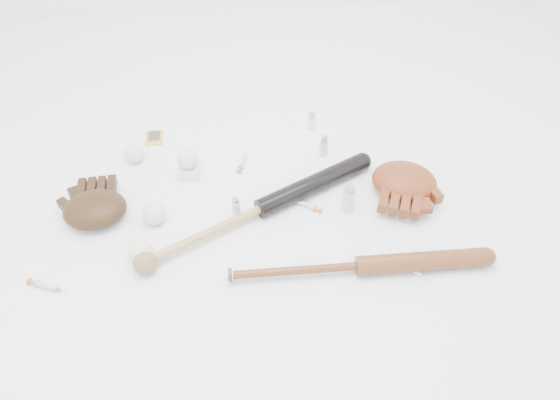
{
  "coord_description": "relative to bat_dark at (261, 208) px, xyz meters",
  "views": [
    {
      "loc": [
        -0.1,
        -1.27,
        1.35
      ],
      "look_at": [
        0.03,
        0.0,
        0.06
      ],
      "focal_mm": 35.0,
      "sensor_mm": 36.0,
      "label": 1
    }
  ],
  "objects": [
    {
      "name": "trading_card",
      "position": [
        -0.39,
        0.45,
        -0.03
      ],
      "size": [
        0.06,
        0.09,
        0.0
      ],
      "primitive_type": "cube",
      "rotation": [
        0.0,
        0.0,
        -0.0
      ],
      "color": "gold",
      "rests_on": "ground"
    },
    {
      "name": "syringe_2",
      "position": [
        -0.05,
        0.27,
        -0.03
      ],
      "size": [
        0.06,
        0.14,
        0.02
      ],
      "primitive_type": null,
      "rotation": [
        0.0,
        0.0,
        1.26
      ],
      "color": "#ADBCC6",
      "rests_on": "ground"
    },
    {
      "name": "vial_4",
      "position": [
        -0.08,
        0.01,
        0.0
      ],
      "size": [
        0.03,
        0.03,
        0.07
      ],
      "primitive_type": "cylinder",
      "color": "silver",
      "rests_on": "ground"
    },
    {
      "name": "baseball_aged",
      "position": [
        -0.37,
        -0.2,
        0.0
      ],
      "size": [
        0.07,
        0.07,
        0.07
      ],
      "primitive_type": "sphere",
      "color": "olive",
      "rests_on": "ground"
    },
    {
      "name": "baseball_left",
      "position": [
        -0.36,
        0.01,
        0.01
      ],
      "size": [
        0.08,
        0.08,
        0.08
      ],
      "primitive_type": "sphere",
      "color": "silver",
      "rests_on": "ground"
    },
    {
      "name": "vial_3",
      "position": [
        0.29,
        -0.0,
        0.02
      ],
      "size": [
        0.04,
        0.04,
        0.1
      ],
      "primitive_type": "cylinder",
      "color": "silver",
      "rests_on": "ground"
    },
    {
      "name": "pedestal",
      "position": [
        -0.25,
        0.23,
        -0.01
      ],
      "size": [
        0.08,
        0.08,
        0.04
      ],
      "primitive_type": "cube",
      "rotation": [
        0.0,
        0.0,
        -0.1
      ],
      "color": "white",
      "rests_on": "ground"
    },
    {
      "name": "syringe_1",
      "position": [
        0.16,
        0.02,
        -0.03
      ],
      "size": [
        0.13,
        0.1,
        0.02
      ],
      "primitive_type": null,
      "rotation": [
        0.0,
        0.0,
        2.5
      ],
      "color": "#ADBCC6",
      "rests_on": "ground"
    },
    {
      "name": "glove_tan",
      "position": [
        0.51,
        0.07,
        0.02
      ],
      "size": [
        0.35,
        0.35,
        0.1
      ],
      "primitive_type": null,
      "rotation": [
        0.0,
        0.0,
        2.76
      ],
      "color": "maroon",
      "rests_on": "ground"
    },
    {
      "name": "syringe_3",
      "position": [
        0.44,
        -0.28,
        -0.03
      ],
      "size": [
        0.11,
        0.12,
        0.02
      ],
      "primitive_type": null,
      "rotation": [
        0.0,
        0.0,
        -0.82
      ],
      "color": "#ADBCC6",
      "rests_on": "ground"
    },
    {
      "name": "baseball_mid",
      "position": [
        -0.39,
        -0.15,
        0.01
      ],
      "size": [
        0.08,
        0.08,
        0.08
      ],
      "primitive_type": "sphere",
      "color": "silver",
      "rests_on": "ground"
    },
    {
      "name": "syringe_0",
      "position": [
        -0.67,
        -0.23,
        -0.02
      ],
      "size": [
        0.15,
        0.08,
        0.02
      ],
      "primitive_type": null,
      "rotation": [
        0.0,
        0.0,
        -0.4
      ],
      "color": "#ADBCC6",
      "rests_on": "ground"
    },
    {
      "name": "vial_0",
      "position": [
        0.26,
        0.3,
        0.0
      ],
      "size": [
        0.03,
        0.03,
        0.08
      ],
      "primitive_type": "cylinder",
      "color": "silver",
      "rests_on": "ground"
    },
    {
      "name": "vial_2",
      "position": [
        0.26,
        0.29,
        -0.0
      ],
      "size": [
        0.03,
        0.03,
        0.07
      ],
      "primitive_type": "cylinder",
      "color": "silver",
      "rests_on": "ground"
    },
    {
      "name": "vial_1",
      "position": [
        0.24,
        0.45,
        0.0
      ],
      "size": [
        0.03,
        0.03,
        0.07
      ],
      "primitive_type": "cylinder",
      "color": "silver",
      "rests_on": "ground"
    },
    {
      "name": "bat_wood",
      "position": [
        0.28,
        -0.27,
        -0.0
      ],
      "size": [
        0.84,
        0.07,
        0.06
      ],
      "primitive_type": null,
      "rotation": [
        0.0,
        0.0,
        -0.01
      ],
      "color": "brown",
      "rests_on": "ground"
    },
    {
      "name": "baseball_upper",
      "position": [
        -0.45,
        0.33,
        0.0
      ],
      "size": [
        0.07,
        0.07,
        0.07
      ],
      "primitive_type": "sphere",
      "color": "silver",
      "rests_on": "ground"
    },
    {
      "name": "bat_dark",
      "position": [
        0.0,
        0.0,
        0.0
      ],
      "size": [
        0.85,
        0.48,
        0.07
      ],
      "primitive_type": null,
      "rotation": [
        0.0,
        0.0,
        0.47
      ],
      "color": "black",
      "rests_on": "ground"
    },
    {
      "name": "baseball_on_pedestal",
      "position": [
        -0.25,
        0.23,
        0.05
      ],
      "size": [
        0.07,
        0.07,
        0.07
      ],
      "primitive_type": "sphere",
      "color": "silver",
      "rests_on": "pedestal"
    },
    {
      "name": "glove_dark",
      "position": [
        -0.55,
        0.04,
        0.01
      ],
      "size": [
        0.27,
        0.27,
        0.09
      ],
      "primitive_type": null,
      "rotation": [
        0.0,
        0.0,
        0.06
      ],
      "color": "black",
      "rests_on": "ground"
    }
  ]
}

